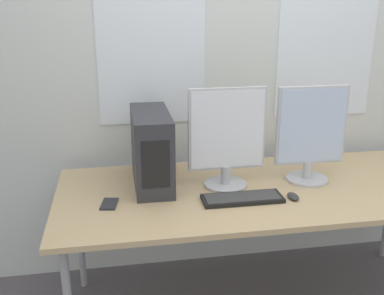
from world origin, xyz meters
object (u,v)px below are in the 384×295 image
Objects in this scene: monitor_right_near at (311,135)px; keyboard at (242,198)px; monitor_main at (227,138)px; cell_phone at (109,204)px; pc_tower at (151,149)px; mouse at (293,196)px.

monitor_right_near reaches higher than keyboard.
cell_phone is at bearing -168.09° from monitor_main.
mouse is at bearing -24.79° from pc_tower.
keyboard is (0.43, -0.30, -0.19)m from pc_tower.
monitor_right_near is 1.30× the size of keyboard.
keyboard reaches higher than cell_phone.
monitor_main is 0.45m from mouse.
cell_phone is at bearing 174.63° from keyboard.
keyboard is 4.37× the size of mouse.
keyboard is at bearing 4.75° from cell_phone.
monitor_main reaches higher than pc_tower.
monitor_right_near is at bearing 24.34° from keyboard.
monitor_right_near reaches higher than pc_tower.
pc_tower is 0.87m from monitor_right_near.
monitor_main reaches higher than keyboard.
cell_phone is at bearing -135.02° from pc_tower.
keyboard is at bearing -155.66° from monitor_right_near.
monitor_main is at bearing -14.70° from pc_tower.
mouse is (0.26, -0.02, 0.00)m from keyboard.
monitor_main is 5.77× the size of mouse.
keyboard is 2.95× the size of cell_phone.
monitor_right_near is 5.69× the size of mouse.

